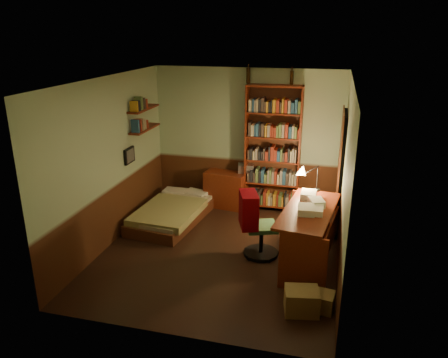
% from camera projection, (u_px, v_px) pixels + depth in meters
% --- Properties ---
extents(floor, '(3.50, 4.00, 0.02)m').
position_uv_depth(floor, '(220.00, 252.00, 6.74)').
color(floor, black).
rests_on(floor, ground).
extents(ceiling, '(3.50, 4.00, 0.02)m').
position_uv_depth(ceiling, '(219.00, 79.00, 5.87)').
color(ceiling, silver).
rests_on(ceiling, wall_back).
extents(wall_back, '(3.50, 0.02, 2.60)m').
position_uv_depth(wall_back, '(247.00, 139.00, 8.14)').
color(wall_back, '#99B48F').
rests_on(wall_back, ground).
extents(wall_left, '(0.02, 4.00, 2.60)m').
position_uv_depth(wall_left, '(109.00, 163.00, 6.72)').
color(wall_left, '#99B48F').
rests_on(wall_left, ground).
extents(wall_right, '(0.02, 4.00, 2.60)m').
position_uv_depth(wall_right, '(345.00, 182.00, 5.90)').
color(wall_right, '#99B48F').
rests_on(wall_right, ground).
extents(wall_front, '(3.50, 0.02, 2.60)m').
position_uv_depth(wall_front, '(170.00, 231.00, 4.47)').
color(wall_front, '#99B48F').
rests_on(wall_front, ground).
extents(doorway, '(0.06, 0.90, 2.00)m').
position_uv_depth(doorway, '(341.00, 173.00, 7.19)').
color(doorway, black).
rests_on(doorway, ground).
extents(door_trim, '(0.02, 0.98, 2.08)m').
position_uv_depth(door_trim, '(338.00, 173.00, 7.20)').
color(door_trim, '#492414').
rests_on(door_trim, ground).
extents(bed, '(1.13, 1.84, 0.52)m').
position_uv_depth(bed, '(172.00, 207.00, 7.71)').
color(bed, olive).
rests_on(bed, ground).
extents(dresser, '(0.82, 0.50, 0.69)m').
position_uv_depth(dresser, '(226.00, 190.00, 8.32)').
color(dresser, '#5E1F0F').
rests_on(dresser, ground).
extents(mini_stereo, '(0.33, 0.27, 0.16)m').
position_uv_depth(mini_stereo, '(246.00, 168.00, 8.21)').
color(mini_stereo, '#B2B2B7').
rests_on(mini_stereo, dresser).
extents(bookshelf, '(1.00, 0.33, 2.33)m').
position_uv_depth(bookshelf, '(273.00, 150.00, 7.93)').
color(bookshelf, '#5E1F0F').
rests_on(bookshelf, ground).
extents(bottle_left, '(0.09, 0.09, 0.27)m').
position_uv_depth(bottle_left, '(248.00, 76.00, 7.71)').
color(bottle_left, black).
rests_on(bottle_left, bookshelf).
extents(bottle_right, '(0.08, 0.08, 0.24)m').
position_uv_depth(bottle_right, '(292.00, 78.00, 7.54)').
color(bottle_right, black).
rests_on(bottle_right, bookshelf).
extents(desk, '(0.87, 1.66, 0.85)m').
position_uv_depth(desk, '(307.00, 236.00, 6.28)').
color(desk, '#5E1F0F').
rests_on(desk, ground).
extents(paper_stack, '(0.27, 0.31, 0.10)m').
position_uv_depth(paper_stack, '(316.00, 203.00, 6.24)').
color(paper_stack, silver).
rests_on(paper_stack, desk).
extents(desk_lamp, '(0.22, 0.22, 0.60)m').
position_uv_depth(desk_lamp, '(318.00, 172.00, 6.75)').
color(desk_lamp, black).
rests_on(desk_lamp, desk).
extents(office_chair, '(0.65, 0.61, 1.05)m').
position_uv_depth(office_chair, '(262.00, 223.00, 6.46)').
color(office_chair, '#36643A').
rests_on(office_chair, ground).
extents(red_jacket, '(0.35, 0.49, 0.52)m').
position_uv_depth(red_jacket, '(259.00, 173.00, 6.19)').
color(red_jacket, maroon).
rests_on(red_jacket, office_chair).
extents(wall_shelf_lower, '(0.20, 0.90, 0.03)m').
position_uv_depth(wall_shelf_lower, '(145.00, 129.00, 7.60)').
color(wall_shelf_lower, '#5E1F0F').
rests_on(wall_shelf_lower, wall_left).
extents(wall_shelf_upper, '(0.20, 0.90, 0.03)m').
position_uv_depth(wall_shelf_upper, '(144.00, 109.00, 7.48)').
color(wall_shelf_upper, '#5E1F0F').
rests_on(wall_shelf_upper, wall_left).
extents(framed_picture, '(0.04, 0.32, 0.26)m').
position_uv_depth(framed_picture, '(129.00, 155.00, 7.27)').
color(framed_picture, black).
rests_on(framed_picture, wall_left).
extents(cardboard_box_a, '(0.46, 0.39, 0.30)m').
position_uv_depth(cardboard_box_a, '(302.00, 301.00, 5.26)').
color(cardboard_box_a, olive).
rests_on(cardboard_box_a, ground).
extents(cardboard_box_b, '(0.35, 0.30, 0.22)m').
position_uv_depth(cardboard_box_b, '(320.00, 301.00, 5.32)').
color(cardboard_box_b, olive).
rests_on(cardboard_box_b, ground).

